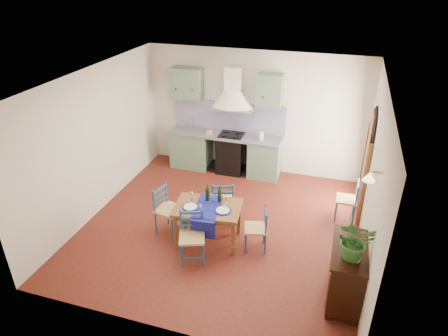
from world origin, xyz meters
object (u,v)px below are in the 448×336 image
at_px(chair_near, 192,236).
at_px(potted_plant, 355,241).
at_px(sideboard, 346,272).
at_px(dining_table, 208,211).

relative_size(chair_near, potted_plant, 1.57).
relative_size(chair_near, sideboard, 0.84).
xyz_separation_m(dining_table, sideboard, (2.34, -0.71, -0.13)).
distance_m(dining_table, chair_near, 0.57).
relative_size(dining_table, sideboard, 1.15).
height_order(chair_near, sideboard, sideboard).
xyz_separation_m(sideboard, potted_plant, (0.02, -0.19, 0.71)).
bearing_deg(dining_table, sideboard, -16.94).
bearing_deg(sideboard, dining_table, 163.06).
bearing_deg(dining_table, chair_near, -100.23).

